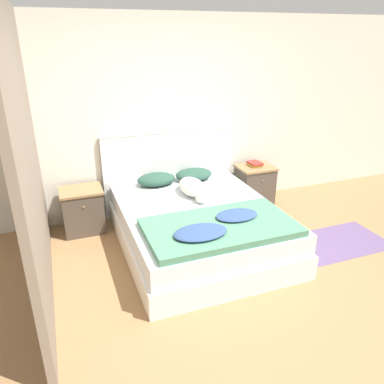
# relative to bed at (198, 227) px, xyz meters

# --- Properties ---
(ground_plane) EXTENTS (16.00, 16.00, 0.00)m
(ground_plane) POSITION_rel_bed_xyz_m (-0.02, -0.99, -0.24)
(ground_plane) COLOR #997047
(wall_back) EXTENTS (9.00, 0.06, 2.55)m
(wall_back) POSITION_rel_bed_xyz_m (-0.02, 1.14, 1.03)
(wall_back) COLOR silver
(wall_back) RESTS_ON ground_plane
(wall_side_left) EXTENTS (0.06, 3.10, 2.55)m
(wall_side_left) POSITION_rel_bed_xyz_m (-1.65, 0.06, 1.03)
(wall_side_left) COLOR gray
(wall_side_left) RESTS_ON ground_plane
(bed) EXTENTS (1.72, 2.10, 0.49)m
(bed) POSITION_rel_bed_xyz_m (0.00, 0.00, 0.00)
(bed) COLOR white
(bed) RESTS_ON ground_plane
(headboard) EXTENTS (1.80, 0.06, 1.14)m
(headboard) POSITION_rel_bed_xyz_m (0.00, 1.07, 0.35)
(headboard) COLOR white
(headboard) RESTS_ON ground_plane
(nightstand_left) EXTENTS (0.50, 0.43, 0.56)m
(nightstand_left) POSITION_rel_bed_xyz_m (-1.21, 0.84, 0.04)
(nightstand_left) COLOR #4C4238
(nightstand_left) RESTS_ON ground_plane
(nightstand_right) EXTENTS (0.50, 0.43, 0.56)m
(nightstand_right) POSITION_rel_bed_xyz_m (1.21, 0.84, 0.04)
(nightstand_right) COLOR #4C4238
(nightstand_right) RESTS_ON ground_plane
(pillow_left) EXTENTS (0.49, 0.35, 0.15)m
(pillow_left) POSITION_rel_bed_xyz_m (-0.26, 0.82, 0.33)
(pillow_left) COLOR #284C3D
(pillow_left) RESTS_ON bed
(pillow_right) EXTENTS (0.49, 0.35, 0.15)m
(pillow_right) POSITION_rel_bed_xyz_m (0.26, 0.82, 0.33)
(pillow_right) COLOR #284C3D
(pillow_right) RESTS_ON bed
(quilt) EXTENTS (1.49, 0.84, 0.12)m
(quilt) POSITION_rel_bed_xyz_m (-0.01, -0.59, 0.30)
(quilt) COLOR #4C8466
(quilt) RESTS_ON bed
(dog) EXTENTS (0.29, 0.72, 0.19)m
(dog) POSITION_rel_bed_xyz_m (0.07, 0.36, 0.34)
(dog) COLOR silver
(dog) RESTS_ON bed
(book_stack) EXTENTS (0.17, 0.22, 0.06)m
(book_stack) POSITION_rel_bed_xyz_m (1.21, 0.87, 0.35)
(book_stack) COLOR gold
(book_stack) RESTS_ON nightstand_right
(rug) EXTENTS (1.16, 0.71, 0.00)m
(rug) POSITION_rel_bed_xyz_m (1.59, -0.52, -0.24)
(rug) COLOR #604C75
(rug) RESTS_ON ground_plane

